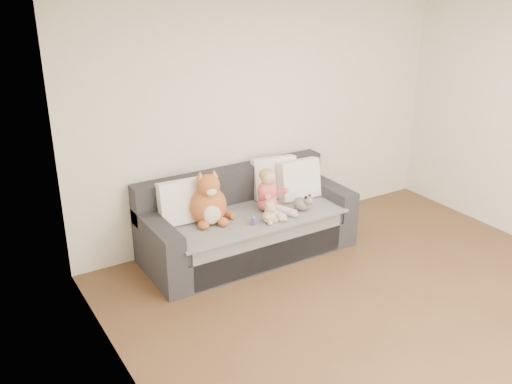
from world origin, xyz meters
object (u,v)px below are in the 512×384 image
Objects in this scene: toddler at (270,194)px; plush_cat at (209,203)px; sofa at (247,225)px; teddy_bear at (270,214)px; sippy_cup at (254,220)px.

plush_cat is at bearing 163.16° from toddler.
toddler is at bearing -31.17° from sofa.
teddy_bear is (0.05, -0.37, 0.26)m from sofa.
plush_cat is 0.61m from teddy_bear.
toddler is 2.01× the size of teddy_bear.
sofa is at bearing 138.54° from toddler.
toddler reaches higher than sofa.
toddler is (0.20, -0.12, 0.36)m from sofa.
toddler is 4.65× the size of sippy_cup.
sofa is 21.72× the size of sippy_cup.
sofa is at bearing 71.78° from sippy_cup.
plush_cat is (-0.65, 0.08, 0.02)m from toddler.
sippy_cup is (0.34, -0.27, -0.15)m from plush_cat.
sippy_cup is (-0.11, -0.32, 0.22)m from sofa.
toddler reaches higher than teddy_bear.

